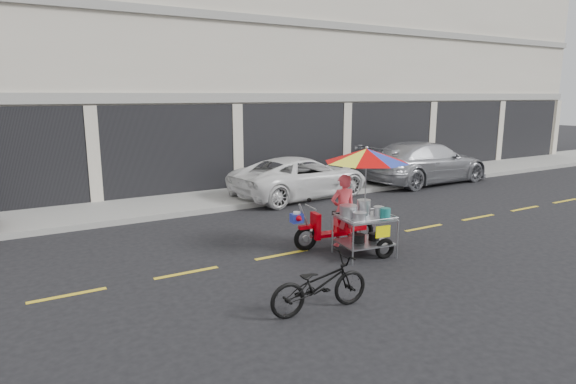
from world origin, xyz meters
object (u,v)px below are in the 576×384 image
near_bicycle (319,284)px  white_pickup (301,177)px  food_vendor_rig (357,185)px  silver_pickup (425,162)px

near_bicycle → white_pickup: bearing=-26.4°
white_pickup → food_vendor_rig: (-1.89, -5.19, 0.75)m
silver_pickup → food_vendor_rig: food_vendor_rig is taller
white_pickup → silver_pickup: silver_pickup is taller
white_pickup → silver_pickup: bearing=-99.5°
white_pickup → near_bicycle: (-4.12, -7.16, -0.21)m
silver_pickup → food_vendor_rig: 8.73m
silver_pickup → near_bicycle: (-9.36, -6.97, -0.34)m
near_bicycle → food_vendor_rig: size_ratio=0.73×
white_pickup → food_vendor_rig: size_ratio=2.08×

